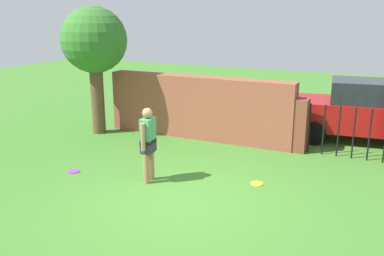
# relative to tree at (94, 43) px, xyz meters

# --- Properties ---
(ground_plane) EXTENTS (40.00, 40.00, 0.00)m
(ground_plane) POSITION_rel_tree_xyz_m (4.43, -3.25, -2.69)
(ground_plane) COLOR #3D7528
(brick_wall) EXTENTS (5.55, 0.50, 1.79)m
(brick_wall) POSITION_rel_tree_xyz_m (2.93, 0.81, -1.80)
(brick_wall) COLOR brown
(brick_wall) RESTS_ON ground
(tree) EXTENTS (1.90, 1.90, 3.72)m
(tree) POSITION_rel_tree_xyz_m (0.00, 0.00, 0.00)
(tree) COLOR brown
(tree) RESTS_ON ground
(person) EXTENTS (0.25, 0.54, 1.62)m
(person) POSITION_rel_tree_xyz_m (3.36, -2.64, -1.79)
(person) COLOR #9E704C
(person) RESTS_ON ground
(fence_gate) EXTENTS (2.78, 0.44, 1.40)m
(fence_gate) POSITION_rel_tree_xyz_m (6.97, 0.81, -1.99)
(fence_gate) COLOR brown
(fence_gate) RESTS_ON ground
(car) EXTENTS (4.38, 2.32, 1.72)m
(car) POSITION_rel_tree_xyz_m (7.33, 2.58, -1.83)
(car) COLOR #A51111
(car) RESTS_ON ground
(frisbee_purple) EXTENTS (0.27, 0.27, 0.02)m
(frisbee_purple) POSITION_rel_tree_xyz_m (1.50, -2.91, -2.68)
(frisbee_purple) COLOR purple
(frisbee_purple) RESTS_ON ground
(frisbee_yellow) EXTENTS (0.27, 0.27, 0.02)m
(frisbee_yellow) POSITION_rel_tree_xyz_m (5.51, -1.79, -2.68)
(frisbee_yellow) COLOR yellow
(frisbee_yellow) RESTS_ON ground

